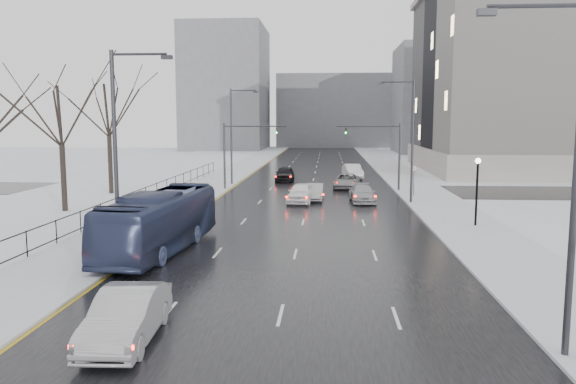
% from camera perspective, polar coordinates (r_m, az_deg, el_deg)
% --- Properties ---
extents(road, '(16.00, 150.00, 0.04)m').
position_cam_1_polar(road, '(66.16, 2.64, 1.44)').
color(road, black).
rests_on(road, ground).
extents(cross_road, '(130.00, 10.00, 0.04)m').
position_cam_1_polar(cross_road, '(54.25, 2.33, 0.14)').
color(cross_road, black).
rests_on(cross_road, ground).
extents(sidewalk_left, '(5.00, 150.00, 0.16)m').
position_cam_1_polar(sidewalk_left, '(67.23, -6.34, 1.55)').
color(sidewalk_left, silver).
rests_on(sidewalk_left, ground).
extents(sidewalk_right, '(5.00, 150.00, 0.16)m').
position_cam_1_polar(sidewalk_right, '(66.74, 11.70, 1.40)').
color(sidewalk_right, silver).
rests_on(sidewalk_right, ground).
extents(park_strip, '(14.00, 150.00, 0.12)m').
position_cam_1_polar(park_strip, '(69.58, -14.06, 1.55)').
color(park_strip, white).
rests_on(park_strip, ground).
extents(tree_park_d, '(8.75, 8.75, 12.50)m').
position_cam_1_polar(tree_park_d, '(44.79, -21.68, -1.93)').
color(tree_park_d, black).
rests_on(tree_park_d, ground).
extents(tree_park_e, '(9.45, 9.45, 13.50)m').
position_cam_1_polar(tree_park_e, '(54.02, -17.49, -0.24)').
color(tree_park_e, black).
rests_on(tree_park_e, ground).
extents(iron_fence, '(0.06, 70.00, 1.30)m').
position_cam_1_polar(iron_fence, '(39.10, -17.93, -1.69)').
color(iron_fence, black).
rests_on(iron_fence, sidewalk_left).
extents(streetlight_r_near, '(2.95, 0.25, 10.00)m').
position_cam_1_polar(streetlight_r_near, '(17.15, 26.60, 2.62)').
color(streetlight_r_near, '#2D2D33').
rests_on(streetlight_r_near, ground).
extents(streetlight_r_mid, '(2.95, 0.25, 10.00)m').
position_cam_1_polar(streetlight_r_mid, '(46.28, 12.27, 5.70)').
color(streetlight_r_mid, '#2D2D33').
rests_on(streetlight_r_mid, ground).
extents(streetlight_l_near, '(2.95, 0.25, 10.00)m').
position_cam_1_polar(streetlight_l_near, '(27.61, -16.72, 4.57)').
color(streetlight_l_near, '#2D2D33').
rests_on(streetlight_l_near, ground).
extents(streetlight_l_far, '(2.95, 0.25, 10.00)m').
position_cam_1_polar(streetlight_l_far, '(58.63, -5.57, 6.14)').
color(streetlight_l_far, '#2D2D33').
rests_on(streetlight_l_far, ground).
extents(lamppost_r_mid, '(0.36, 0.36, 4.28)m').
position_cam_1_polar(lamppost_r_mid, '(37.21, 18.67, 1.00)').
color(lamppost_r_mid, black).
rests_on(lamppost_r_mid, sidewalk_right).
extents(mast_signal_right, '(6.10, 0.33, 6.50)m').
position_cam_1_polar(mast_signal_right, '(54.17, 10.14, 4.36)').
color(mast_signal_right, '#2D2D33').
rests_on(mast_signal_right, ground).
extents(mast_signal_left, '(6.10, 0.33, 6.50)m').
position_cam_1_polar(mast_signal_left, '(54.60, -5.38, 4.47)').
color(mast_signal_left, '#2D2D33').
rests_on(mast_signal_left, ground).
extents(no_uturn_sign, '(0.60, 0.06, 2.70)m').
position_cam_1_polar(no_uturn_sign, '(50.57, 12.69, 2.05)').
color(no_uturn_sign, '#2D2D33').
rests_on(no_uturn_sign, sidewalk_right).
extents(bldg_far_right, '(24.00, 20.00, 22.00)m').
position_cam_1_polar(bldg_far_right, '(123.72, 16.57, 8.97)').
color(bldg_far_right, slate).
rests_on(bldg_far_right, ground).
extents(bldg_far_left, '(18.00, 22.00, 28.00)m').
position_cam_1_polar(bldg_far_left, '(133.10, -6.28, 10.38)').
color(bldg_far_left, slate).
rests_on(bldg_far_left, ground).
extents(bldg_far_center, '(30.00, 18.00, 18.00)m').
position_cam_1_polar(bldg_far_center, '(145.83, 5.04, 8.16)').
color(bldg_far_center, slate).
rests_on(bldg_far_center, ground).
extents(sedan_left_near, '(1.96, 4.98, 1.61)m').
position_cam_1_polar(sedan_left_near, '(18.25, -16.07, -12.00)').
color(sedan_left_near, '#A4A4A8').
rests_on(sedan_left_near, road).
extents(bus, '(3.57, 11.40, 3.12)m').
position_cam_1_polar(bus, '(29.72, -12.84, -2.92)').
color(bus, navy).
rests_on(bus, road).
extents(sedan_center_near, '(2.46, 4.97, 1.63)m').
position_cam_1_polar(sedan_center_near, '(46.14, 1.35, -0.08)').
color(sedan_center_near, white).
rests_on(sedan_center_near, road).
extents(sedan_right_near, '(1.58, 4.30, 1.41)m').
position_cam_1_polar(sedan_right_near, '(47.60, 2.70, 0.01)').
color(sedan_right_near, '#96959A').
rests_on(sedan_right_near, road).
extents(sedan_right_cross, '(2.97, 5.45, 1.45)m').
position_cam_1_polar(sedan_right_cross, '(56.15, 5.97, 1.12)').
color(sedan_right_cross, gray).
rests_on(sedan_right_cross, road).
extents(sedan_right_far, '(2.24, 4.96, 1.41)m').
position_cam_1_polar(sedan_right_far, '(46.84, 7.57, -0.16)').
color(sedan_right_far, '#9FA1A4').
rests_on(sedan_right_far, road).
extents(sedan_center_far, '(1.97, 4.89, 1.66)m').
position_cam_1_polar(sedan_center_far, '(62.34, -0.33, 1.87)').
color(sedan_center_far, black).
rests_on(sedan_center_far, road).
extents(sedan_right_distant, '(2.43, 5.24, 1.66)m').
position_cam_1_polar(sedan_right_distant, '(65.62, 6.57, 2.10)').
color(sedan_right_distant, silver).
rests_on(sedan_right_distant, road).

